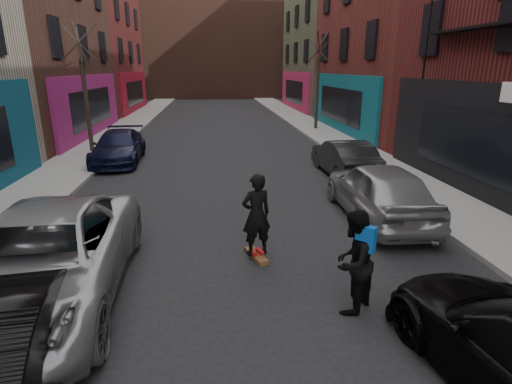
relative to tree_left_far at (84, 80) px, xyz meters
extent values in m
cube|color=gray|center=(-0.05, 12.00, -3.31)|extent=(2.50, 84.00, 0.13)
cube|color=gray|center=(12.45, 12.00, -3.31)|extent=(2.50, 84.00, 0.13)
cube|color=#47281E|center=(6.20, 38.00, 3.62)|extent=(40.00, 10.00, 14.00)
imported|color=#93969C|center=(2.74, -12.97, -2.58)|extent=(2.86, 5.84, 1.60)
imported|color=black|center=(1.70, -2.07, -2.71)|extent=(2.03, 4.65, 1.33)
imported|color=gray|center=(10.04, -9.71, -2.60)|extent=(1.97, 4.64, 1.56)
imported|color=black|center=(10.57, -5.23, -2.71)|extent=(1.54, 4.13, 1.35)
cube|color=brown|center=(6.53, -11.71, -3.33)|extent=(0.45, 0.83, 0.10)
imported|color=black|center=(6.53, -11.71, -2.40)|extent=(0.74, 0.60, 1.77)
imported|color=black|center=(7.88, -13.78, -2.50)|extent=(1.08, 1.08, 1.77)
cube|color=#0C4FB4|center=(8.01, -13.91, -2.03)|extent=(0.31, 0.31, 0.42)
camera|label=1|loc=(5.67, -19.41, 0.52)|focal=28.00mm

